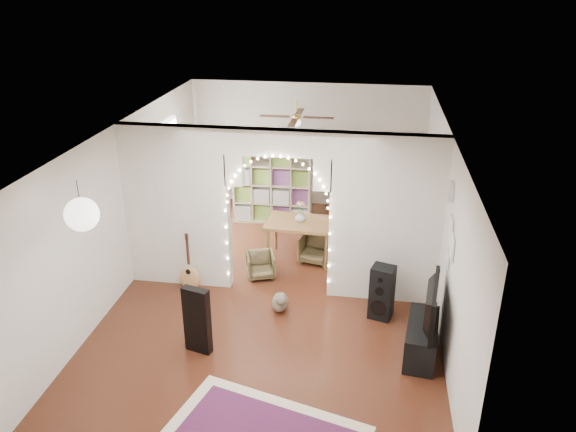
# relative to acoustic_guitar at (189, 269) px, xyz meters

# --- Properties ---
(floor) EXTENTS (7.50, 7.50, 0.00)m
(floor) POSITION_rel_acoustic_guitar_xyz_m (1.44, 0.25, -0.38)
(floor) COLOR black
(floor) RESTS_ON ground
(ceiling) EXTENTS (5.00, 7.50, 0.02)m
(ceiling) POSITION_rel_acoustic_guitar_xyz_m (1.44, 0.25, 2.32)
(ceiling) COLOR white
(ceiling) RESTS_ON wall_back
(wall_back) EXTENTS (5.00, 0.02, 2.70)m
(wall_back) POSITION_rel_acoustic_guitar_xyz_m (1.44, 4.00, 0.97)
(wall_back) COLOR silver
(wall_back) RESTS_ON floor
(wall_front) EXTENTS (5.00, 0.02, 2.70)m
(wall_front) POSITION_rel_acoustic_guitar_xyz_m (1.44, -3.50, 0.97)
(wall_front) COLOR silver
(wall_front) RESTS_ON floor
(wall_left) EXTENTS (0.02, 7.50, 2.70)m
(wall_left) POSITION_rel_acoustic_guitar_xyz_m (-1.06, 0.25, 0.97)
(wall_left) COLOR silver
(wall_left) RESTS_ON floor
(wall_right) EXTENTS (0.02, 7.50, 2.70)m
(wall_right) POSITION_rel_acoustic_guitar_xyz_m (3.94, 0.25, 0.97)
(wall_right) COLOR silver
(wall_right) RESTS_ON floor
(divider_wall) EXTENTS (5.00, 0.20, 2.70)m
(divider_wall) POSITION_rel_acoustic_guitar_xyz_m (1.44, 0.25, 1.05)
(divider_wall) COLOR silver
(divider_wall) RESTS_ON floor
(fairy_lights) EXTENTS (1.64, 0.04, 1.60)m
(fairy_lights) POSITION_rel_acoustic_guitar_xyz_m (1.44, 0.12, 1.17)
(fairy_lights) COLOR #FFEABF
(fairy_lights) RESTS_ON divider_wall
(window) EXTENTS (0.04, 1.20, 1.40)m
(window) POSITION_rel_acoustic_guitar_xyz_m (-1.03, 2.05, 1.12)
(window) COLOR white
(window) RESTS_ON wall_left
(wall_clock) EXTENTS (0.03, 0.31, 0.31)m
(wall_clock) POSITION_rel_acoustic_guitar_xyz_m (3.92, -0.35, 1.72)
(wall_clock) COLOR white
(wall_clock) RESTS_ON wall_right
(picture_frames) EXTENTS (0.02, 0.50, 0.70)m
(picture_frames) POSITION_rel_acoustic_guitar_xyz_m (3.92, -0.75, 1.12)
(picture_frames) COLOR white
(picture_frames) RESTS_ON wall_right
(paper_lantern) EXTENTS (0.40, 0.40, 0.40)m
(paper_lantern) POSITION_rel_acoustic_guitar_xyz_m (-0.46, -2.15, 1.87)
(paper_lantern) COLOR white
(paper_lantern) RESTS_ON ceiling
(ceiling_fan) EXTENTS (1.10, 1.10, 0.30)m
(ceiling_fan) POSITION_rel_acoustic_guitar_xyz_m (1.44, 2.25, 2.02)
(ceiling_fan) COLOR gold
(ceiling_fan) RESTS_ON ceiling
(guitar_case) EXTENTS (0.40, 0.22, 0.98)m
(guitar_case) POSITION_rel_acoustic_guitar_xyz_m (0.62, -1.54, 0.12)
(guitar_case) COLOR black
(guitar_case) RESTS_ON floor
(acoustic_guitar) EXTENTS (0.37, 0.23, 0.86)m
(acoustic_guitar) POSITION_rel_acoustic_guitar_xyz_m (0.00, 0.00, 0.00)
(acoustic_guitar) COLOR #B58348
(acoustic_guitar) RESTS_ON floor
(tabby_cat) EXTENTS (0.34, 0.59, 0.38)m
(tabby_cat) POSITION_rel_acoustic_guitar_xyz_m (1.57, -0.39, -0.22)
(tabby_cat) COLOR brown
(tabby_cat) RESTS_ON floor
(floor_speaker) EXTENTS (0.40, 0.37, 0.85)m
(floor_speaker) POSITION_rel_acoustic_guitar_xyz_m (3.10, -0.33, 0.05)
(floor_speaker) COLOR black
(floor_speaker) RESTS_ON floor
(media_console) EXTENTS (0.53, 1.04, 0.50)m
(media_console) POSITION_rel_acoustic_guitar_xyz_m (3.64, -1.17, -0.13)
(media_console) COLOR black
(media_console) RESTS_ON floor
(tv) EXTENTS (0.28, 1.08, 0.62)m
(tv) POSITION_rel_acoustic_guitar_xyz_m (3.64, -1.17, 0.43)
(tv) COLOR black
(tv) RESTS_ON media_console
(bookcase) EXTENTS (1.62, 0.48, 1.64)m
(bookcase) POSITION_rel_acoustic_guitar_xyz_m (0.86, 2.95, 0.45)
(bookcase) COLOR beige
(bookcase) RESTS_ON floor
(dining_table) EXTENTS (1.24, 0.86, 0.76)m
(dining_table) POSITION_rel_acoustic_guitar_xyz_m (1.65, 1.31, 0.31)
(dining_table) COLOR olive
(dining_table) RESTS_ON floor
(flower_vase) EXTENTS (0.19, 0.19, 0.19)m
(flower_vase) POSITION_rel_acoustic_guitar_xyz_m (1.65, 1.31, 0.47)
(flower_vase) COLOR silver
(flower_vase) RESTS_ON dining_table
(dining_chair_left) EXTENTS (0.65, 0.66, 0.51)m
(dining_chair_left) POSITION_rel_acoustic_guitar_xyz_m (1.94, 1.30, -0.12)
(dining_chair_left) COLOR brown
(dining_chair_left) RESTS_ON floor
(dining_chair_right) EXTENTS (0.59, 0.59, 0.43)m
(dining_chair_right) POSITION_rel_acoustic_guitar_xyz_m (1.06, 0.60, -0.16)
(dining_chair_right) COLOR brown
(dining_chair_right) RESTS_ON floor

